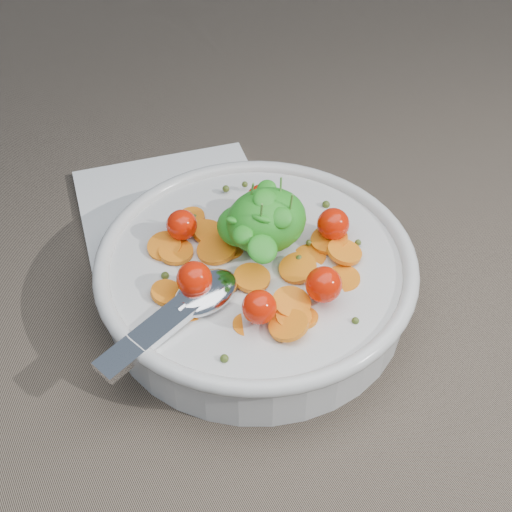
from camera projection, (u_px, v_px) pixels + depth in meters
name	position (u px, v px, depth m)	size (l,w,h in m)	color
ground	(246.00, 330.00, 0.55)	(6.00, 6.00, 0.00)	#6D5E4E
bowl	(256.00, 276.00, 0.55)	(0.27, 0.25, 0.10)	silver
napkin	(173.00, 205.00, 0.65)	(0.17, 0.15, 0.01)	white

